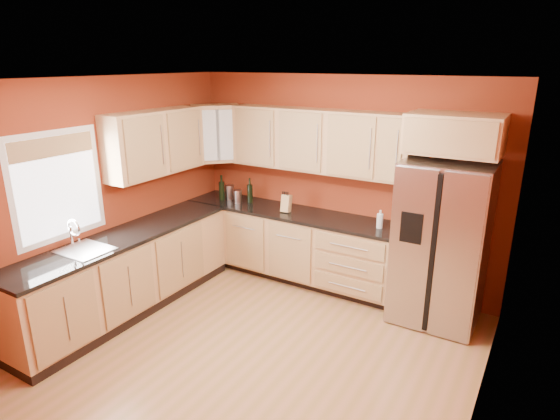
% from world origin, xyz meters
% --- Properties ---
extents(floor, '(4.00, 4.00, 0.00)m').
position_xyz_m(floor, '(0.00, 0.00, 0.00)').
color(floor, olive).
rests_on(floor, ground).
extents(ceiling, '(4.00, 4.00, 0.00)m').
position_xyz_m(ceiling, '(0.00, 0.00, 2.60)').
color(ceiling, white).
rests_on(ceiling, wall_back).
extents(wall_back, '(4.00, 0.04, 2.60)m').
position_xyz_m(wall_back, '(0.00, 2.00, 1.30)').
color(wall_back, maroon).
rests_on(wall_back, floor).
extents(wall_front, '(4.00, 0.04, 2.60)m').
position_xyz_m(wall_front, '(0.00, -2.00, 1.30)').
color(wall_front, maroon).
rests_on(wall_front, floor).
extents(wall_left, '(0.04, 4.00, 2.60)m').
position_xyz_m(wall_left, '(-2.00, 0.00, 1.30)').
color(wall_left, maroon).
rests_on(wall_left, floor).
extents(wall_right, '(0.04, 4.00, 2.60)m').
position_xyz_m(wall_right, '(2.00, 0.00, 1.30)').
color(wall_right, maroon).
rests_on(wall_right, floor).
extents(base_cabinets_back, '(2.90, 0.60, 0.88)m').
position_xyz_m(base_cabinets_back, '(-0.55, 1.70, 0.44)').
color(base_cabinets_back, tan).
rests_on(base_cabinets_back, floor).
extents(base_cabinets_left, '(0.60, 2.80, 0.88)m').
position_xyz_m(base_cabinets_left, '(-1.70, 0.00, 0.44)').
color(base_cabinets_left, tan).
rests_on(base_cabinets_left, floor).
extents(countertop_back, '(2.90, 0.62, 0.04)m').
position_xyz_m(countertop_back, '(-0.55, 1.69, 0.90)').
color(countertop_back, black).
rests_on(countertop_back, base_cabinets_back).
extents(countertop_left, '(0.62, 2.80, 0.04)m').
position_xyz_m(countertop_left, '(-1.69, 0.00, 0.90)').
color(countertop_left, black).
rests_on(countertop_left, base_cabinets_left).
extents(upper_cabinets_back, '(2.30, 0.33, 0.75)m').
position_xyz_m(upper_cabinets_back, '(-0.25, 1.83, 1.83)').
color(upper_cabinets_back, tan).
rests_on(upper_cabinets_back, wall_back).
extents(upper_cabinets_left, '(0.33, 1.35, 0.75)m').
position_xyz_m(upper_cabinets_left, '(-1.83, 0.72, 1.83)').
color(upper_cabinets_left, tan).
rests_on(upper_cabinets_left, wall_left).
extents(corner_upper_cabinet, '(0.67, 0.67, 0.75)m').
position_xyz_m(corner_upper_cabinet, '(-1.67, 1.67, 1.83)').
color(corner_upper_cabinet, tan).
rests_on(corner_upper_cabinet, wall_back).
extents(over_fridge_cabinet, '(0.92, 0.60, 0.40)m').
position_xyz_m(over_fridge_cabinet, '(1.35, 1.70, 2.05)').
color(over_fridge_cabinet, tan).
rests_on(over_fridge_cabinet, wall_back).
extents(refrigerator, '(0.90, 0.75, 1.78)m').
position_xyz_m(refrigerator, '(1.35, 1.62, 0.89)').
color(refrigerator, '#B5B6BB').
rests_on(refrigerator, floor).
extents(window, '(0.03, 0.90, 1.00)m').
position_xyz_m(window, '(-1.98, -0.50, 1.55)').
color(window, white).
rests_on(window, wall_left).
extents(sink_faucet, '(0.50, 0.42, 0.30)m').
position_xyz_m(sink_faucet, '(-1.69, -0.50, 1.07)').
color(sink_faucet, silver).
rests_on(sink_faucet, countertop_left).
extents(canister_left, '(0.13, 0.13, 0.20)m').
position_xyz_m(canister_left, '(-1.53, 1.74, 1.02)').
color(canister_left, '#B5B6BB').
rests_on(canister_left, countertop_back).
extents(canister_right, '(0.14, 0.14, 0.18)m').
position_xyz_m(canister_right, '(-1.32, 1.63, 1.01)').
color(canister_right, '#B5B6BB').
rests_on(canister_right, countertop_back).
extents(wine_bottle_a, '(0.09, 0.09, 0.35)m').
position_xyz_m(wine_bottle_a, '(-1.59, 1.64, 1.09)').
color(wine_bottle_a, black).
rests_on(wine_bottle_a, countertop_back).
extents(wine_bottle_b, '(0.09, 0.09, 0.34)m').
position_xyz_m(wine_bottle_b, '(-1.20, 1.74, 1.09)').
color(wine_bottle_b, black).
rests_on(wine_bottle_b, countertop_back).
extents(knife_block, '(0.12, 0.11, 0.22)m').
position_xyz_m(knife_block, '(-0.58, 1.65, 1.03)').
color(knife_block, tan).
rests_on(knife_block, countertop_back).
extents(soap_dispenser, '(0.09, 0.09, 0.21)m').
position_xyz_m(soap_dispenser, '(0.65, 1.67, 1.03)').
color(soap_dispenser, silver).
rests_on(soap_dispenser, countertop_back).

